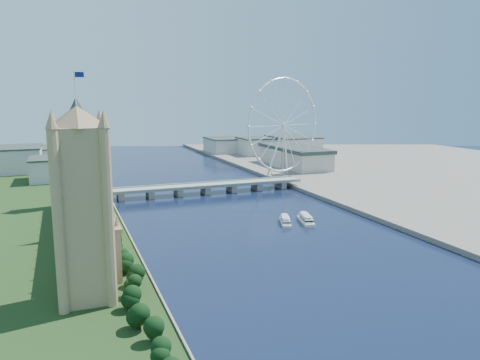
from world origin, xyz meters
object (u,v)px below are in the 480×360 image
london_eye (284,126)px  tour_boat_far (306,222)px  tour_boat_near (285,224)px  victoria_tower (82,199)px

london_eye → tour_boat_far: bearing=-110.9°
tour_boat_near → tour_boat_far: (17.69, -2.75, 0.00)m
london_eye → tour_boat_near: bearing=-115.5°
london_eye → tour_boat_near: (-94.10, -197.07, -67.52)m
tour_boat_near → tour_boat_far: tour_boat_far is taller
victoria_tower → tour_boat_far: size_ratio=3.48×
london_eye → tour_boat_near: size_ratio=4.19×
victoria_tower → tour_boat_near: victoria_tower is taller
london_eye → tour_boat_near: 228.59m
tour_boat_near → london_eye: bearing=85.1°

